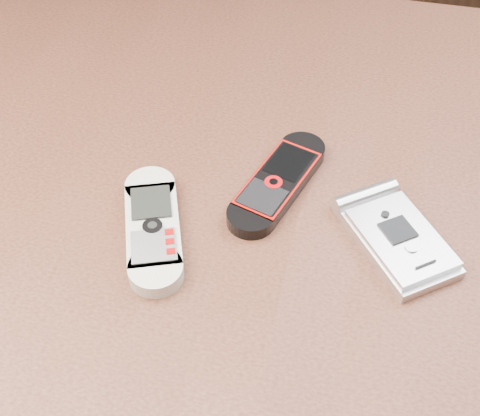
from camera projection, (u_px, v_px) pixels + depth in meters
name	position (u px, v px, depth m)	size (l,w,h in m)	color
table	(235.00, 285.00, 0.67)	(1.20, 0.80, 0.75)	black
nokia_white	(153.00, 227.00, 0.57)	(0.05, 0.14, 0.02)	beige
nokia_black_red	(278.00, 182.00, 0.61)	(0.04, 0.14, 0.01)	black
motorola_razr	(399.00, 238.00, 0.56)	(0.06, 0.12, 0.02)	silver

